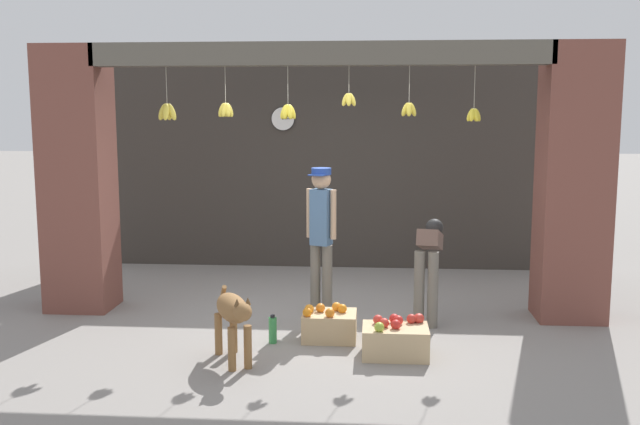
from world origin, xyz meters
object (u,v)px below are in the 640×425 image
worker_stooping (429,258)px  water_bottle (273,330)px  dog (233,313)px  shopkeeper (321,230)px  fruit_crate_oranges (329,325)px  wall_clock (283,119)px  fruit_crate_apples (395,340)px

worker_stooping → water_bottle: 1.85m
dog → shopkeeper: (0.67, 1.47, 0.50)m
worker_stooping → fruit_crate_oranges: size_ratio=1.99×
worker_stooping → wall_clock: 3.45m
worker_stooping → wall_clock: bearing=137.7°
shopkeeper → fruit_crate_oranges: size_ratio=3.11×
fruit_crate_oranges → water_bottle: fruit_crate_oranges is taller
fruit_crate_oranges → water_bottle: bearing=-164.4°
shopkeeper → water_bottle: shopkeeper is taller
shopkeeper → worker_stooping: 1.18m
water_bottle → worker_stooping: bearing=28.4°
fruit_crate_oranges → wall_clock: bearing=104.8°
dog → worker_stooping: bearing=100.5°
dog → fruit_crate_apples: bearing=74.0°
fruit_crate_apples → wall_clock: bearing=112.1°
dog → worker_stooping: size_ratio=0.78×
shopkeeper → fruit_crate_oranges: (0.13, -0.76, -0.81)m
shopkeeper → water_bottle: bearing=86.3°
fruit_crate_oranges → fruit_crate_apples: bearing=-34.0°
fruit_crate_apples → water_bottle: (-1.17, 0.28, -0.02)m
dog → shopkeeper: shopkeeper is taller
dog → water_bottle: (0.27, 0.56, -0.32)m
shopkeeper → worker_stooping: shopkeeper is taller
dog → shopkeeper: 1.69m
worker_stooping → fruit_crate_oranges: 1.34m
shopkeeper → worker_stooping: bearing=-163.3°
fruit_crate_oranges → water_bottle: (-0.54, -0.15, -0.02)m
dog → worker_stooping: worker_stooping is taller
shopkeeper → fruit_crate_apples: 1.62m
dog → wall_clock: 4.26m
fruit_crate_apples → shopkeeper: bearing=122.9°
fruit_crate_oranges → shopkeeper: bearing=100.0°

